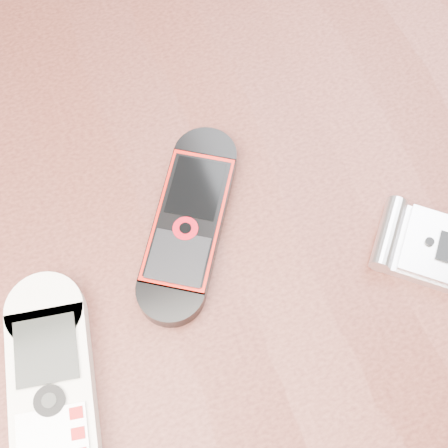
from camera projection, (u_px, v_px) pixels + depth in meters
ground at (221, 398)px, 1.15m from camera, size 4.00×4.00×0.00m
table at (219, 280)px, 0.56m from camera, size 1.20×0.80×0.75m
nokia_white at (52, 393)px, 0.41m from camera, size 0.08×0.17×0.02m
nokia_black_red at (189, 221)px, 0.46m from camera, size 0.13×0.16×0.02m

